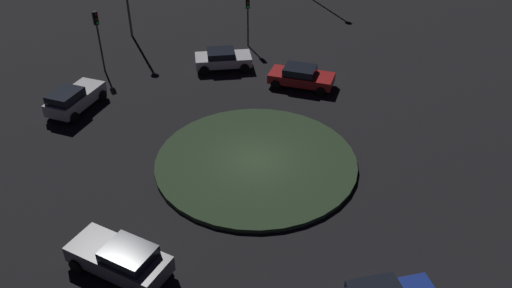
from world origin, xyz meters
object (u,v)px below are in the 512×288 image
(traffic_light_southeast_near, at_px, (98,30))
(car_red, at_px, (301,76))
(car_white, at_px, (223,59))
(car_silver, at_px, (74,98))
(car_grey, at_px, (121,258))
(traffic_light_southeast, at_px, (248,11))

(traffic_light_southeast_near, bearing_deg, car_red, 36.43)
(car_red, height_order, car_white, car_red)
(car_red, bearing_deg, car_silver, -149.47)
(car_silver, distance_m, car_grey, 14.15)
(car_red, relative_size, car_grey, 0.96)
(car_silver, relative_size, traffic_light_southeast_near, 0.92)
(car_white, xyz_separation_m, car_grey, (-3.72, 18.75, 0.06))
(traffic_light_southeast_near, bearing_deg, car_silver, -49.11)
(traffic_light_southeast, bearing_deg, traffic_light_southeast_near, -69.03)
(traffic_light_southeast, bearing_deg, car_grey, -14.29)
(car_white, bearing_deg, car_grey, -106.92)
(traffic_light_southeast, relative_size, traffic_light_southeast_near, 0.91)
(car_grey, bearing_deg, car_silver, -38.62)
(car_silver, bearing_deg, traffic_light_southeast_near, 15.63)
(car_white, bearing_deg, traffic_light_southeast, 58.28)
(car_red, distance_m, traffic_light_southeast, 7.75)
(traffic_light_southeast, distance_m, traffic_light_southeast_near, 10.89)
(car_silver, distance_m, traffic_light_southeast, 14.42)
(car_silver, bearing_deg, car_white, -35.48)
(car_white, xyz_separation_m, traffic_light_southeast_near, (7.59, 3.33, 2.33))
(car_grey, distance_m, traffic_light_southeast, 23.29)
(car_white, bearing_deg, car_red, -34.67)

